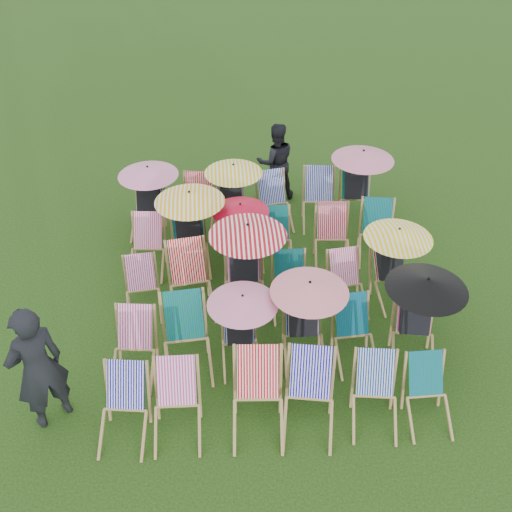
{
  "coord_description": "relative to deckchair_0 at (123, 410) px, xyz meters",
  "views": [
    {
      "loc": [
        -0.66,
        -6.7,
        6.26
      ],
      "look_at": [
        -0.14,
        0.2,
        0.9
      ],
      "focal_mm": 40.0,
      "sensor_mm": 36.0,
      "label": 1
    }
  ],
  "objects": [
    {
      "name": "deckchair_20",
      "position": [
        1.63,
        3.42,
        0.15
      ],
      "size": [
        0.97,
        1.03,
        1.15
      ],
      "rotation": [
        0.0,
        0.0,
        0.1
      ],
      "color": "#A17E4B",
      "rests_on": "ground"
    },
    {
      "name": "deckchair_9",
      "position": [
        2.43,
        1.17,
        0.23
      ],
      "size": [
        1.09,
        1.13,
        1.29
      ],
      "rotation": [
        0.0,
        0.0,
        -0.03
      ],
      "color": "#A17E4B",
      "rests_on": "ground"
    },
    {
      "name": "deckchair_17",
      "position": [
        4.02,
        2.33,
        0.21
      ],
      "size": [
        1.07,
        1.16,
        1.27
      ],
      "rotation": [
        0.0,
        0.0,
        0.2
      ],
      "color": "#A17E4B",
      "rests_on": "ground"
    },
    {
      "name": "deckchair_22",
      "position": [
        3.23,
        3.35,
        0.03
      ],
      "size": [
        0.71,
        0.93,
        0.96
      ],
      "rotation": [
        0.0,
        0.0,
        -0.09
      ],
      "color": "#A17E4B",
      "rests_on": "ground"
    },
    {
      "name": "deckchair_24",
      "position": [
        -0.0,
        4.55,
        0.23
      ],
      "size": [
        1.09,
        1.16,
        1.29
      ],
      "rotation": [
        0.0,
        0.0,
        -0.15
      ],
      "color": "#A17E4B",
      "rests_on": "ground"
    },
    {
      "name": "ground",
      "position": [
        1.97,
        2.2,
        -0.45
      ],
      "size": [
        100.0,
        100.0,
        0.0
      ],
      "primitive_type": "plane",
      "color": "black",
      "rests_on": "ground"
    },
    {
      "name": "deckchair_25",
      "position": [
        0.89,
        4.52,
        0.04
      ],
      "size": [
        0.8,
        1.01,
        0.99
      ],
      "rotation": [
        0.0,
        0.0,
        -0.16
      ],
      "color": "#A17E4B",
      "rests_on": "ground"
    },
    {
      "name": "deckchair_0",
      "position": [
        0.0,
        0.0,
        0.0
      ],
      "size": [
        0.71,
        0.91,
        0.91
      ],
      "rotation": [
        0.0,
        0.0,
        -0.13
      ],
      "color": "#A17E4B",
      "rests_on": "ground"
    },
    {
      "name": "deckchair_3",
      "position": [
        2.32,
        -0.04,
        0.04
      ],
      "size": [
        0.8,
        1.01,
        0.99
      ],
      "rotation": [
        0.0,
        0.0,
        -0.17
      ],
      "color": "#A17E4B",
      "rests_on": "ground"
    },
    {
      "name": "deckchair_19",
      "position": [
        0.79,
        3.45,
        0.28
      ],
      "size": [
        1.17,
        1.24,
        1.39
      ],
      "rotation": [
        0.0,
        0.0,
        0.1
      ],
      "color": "#A17E4B",
      "rests_on": "ground"
    },
    {
      "name": "deckchair_4",
      "position": [
        3.17,
        -0.03,
        -0.01
      ],
      "size": [
        0.7,
        0.9,
        0.9
      ],
      "rotation": [
        0.0,
        0.0,
        -0.13
      ],
      "color": "#A17E4B",
      "rests_on": "ground"
    },
    {
      "name": "deckchair_11",
      "position": [
        4.01,
        1.07,
        0.25
      ],
      "size": [
        1.13,
        1.2,
        1.34
      ],
      "rotation": [
        0.0,
        0.0,
        -0.17
      ],
      "color": "#A17E4B",
      "rests_on": "ground"
    },
    {
      "name": "deckchair_26",
      "position": [
        1.57,
        4.55,
        0.21
      ],
      "size": [
        1.07,
        1.15,
        1.27
      ],
      "rotation": [
        0.0,
        0.0,
        0.16
      ],
      "color": "#A17E4B",
      "rests_on": "ground"
    },
    {
      "name": "deckchair_13",
      "position": [
        0.8,
        2.32,
        0.06
      ],
      "size": [
        0.82,
        1.04,
        1.03
      ],
      "rotation": [
        0.0,
        0.0,
        0.15
      ],
      "color": "#A17E4B",
      "rests_on": "ground"
    },
    {
      "name": "deckchair_5",
      "position": [
        3.85,
        -0.06,
        -0.03
      ],
      "size": [
        0.58,
        0.8,
        0.85
      ],
      "rotation": [
        0.0,
        0.0,
        0.02
      ],
      "color": "#A17E4B",
      "rests_on": "ground"
    },
    {
      "name": "deckchair_27",
      "position": [
        2.35,
        4.59,
        0.02
      ],
      "size": [
        0.75,
        0.95,
        0.94
      ],
      "rotation": [
        0.0,
        0.0,
        0.15
      ],
      "color": "#A17E4B",
      "rests_on": "ground"
    },
    {
      "name": "deckchair_16",
      "position": [
        3.26,
        2.17,
        -0.02
      ],
      "size": [
        0.66,
        0.86,
        0.87
      ],
      "rotation": [
        0.0,
        0.0,
        0.11
      ],
      "color": "#A17E4B",
      "rests_on": "ground"
    },
    {
      "name": "deckchair_7",
      "position": [
        0.76,
        1.09,
        0.06
      ],
      "size": [
        0.76,
        1.0,
        1.03
      ],
      "rotation": [
        0.0,
        0.0,
        0.09
      ],
      "color": "#A17E4B",
      "rests_on": "ground"
    },
    {
      "name": "deckchair_2",
      "position": [
        1.68,
        -0.01,
        0.05
      ],
      "size": [
        0.73,
        0.97,
        1.01
      ],
      "rotation": [
        0.0,
        0.0,
        -0.07
      ],
      "color": "#A17E4B",
      "rests_on": "ground"
    },
    {
      "name": "deckchair_23",
      "position": [
        4.04,
        3.43,
        0.02
      ],
      "size": [
        0.77,
        0.97,
        0.95
      ],
      "rotation": [
        0.0,
        0.0,
        -0.17
      ],
      "color": "#A17E4B",
      "rests_on": "ground"
    },
    {
      "name": "deckchair_10",
      "position": [
        3.14,
        1.05,
        -0.0
      ],
      "size": [
        0.66,
        0.87,
        0.9
      ],
      "rotation": [
        0.0,
        0.0,
        0.08
      ],
      "color": "#A17E4B",
      "rests_on": "ground"
    },
    {
      "name": "deckchair_14",
      "position": [
        1.66,
        2.39,
        0.3
      ],
      "size": [
        1.2,
        1.25,
        1.42
      ],
      "rotation": [
        0.0,
        0.0,
        -0.03
      ],
      "color": "#A17E4B",
      "rests_on": "ground"
    },
    {
      "name": "deckchair_6",
      "position": [
        0.03,
        1.02,
        0.01
      ],
      "size": [
        0.71,
        0.91,
        0.92
      ],
      "rotation": [
        0.0,
        0.0,
        -0.12
      ],
      "color": "#A17E4B",
      "rests_on": "ground"
    },
    {
      "name": "deckchair_15",
      "position": [
        2.35,
        2.16,
        -0.01
      ],
      "size": [
        0.6,
        0.83,
        0.89
      ],
      "rotation": [
        0.0,
        0.0,
        -0.02
      ],
      "color": "#A17E4B",
      "rests_on": "ground"
    },
    {
      "name": "deckchair_1",
      "position": [
        0.66,
        -0.0,
        0.01
      ],
      "size": [
        0.63,
        0.87,
        0.93
      ],
      "rotation": [
        0.0,
        0.0,
        -0.02
      ],
      "color": "#A17E4B",
      "rests_on": "ground"
    },
    {
      "name": "deckchair_29",
      "position": [
        3.95,
        4.68,
        0.27
      ],
      "size": [
        1.16,
        1.22,
        1.38
      ],
      "rotation": [
        0.0,
        0.0,
        -0.06
      ],
      "color": "#A17E4B",
      "rests_on": "ground"
    },
    {
      "name": "deckchair_21",
      "position": [
        2.27,
        3.46,
        -0.02
      ],
      "size": [
        0.58,
        0.81,
        0.88
      ],
      "rotation": [
        0.0,
        0.0,
        0.0
      ],
      "color": "#A17E4B",
      "rests_on": "ground"
    },
    {
      "name": "deckchair_28",
      "position": [
        3.21,
        4.56,
        0.04
      ],
      "size": [
        0.74,
        0.97,
        1.0
      ],
      "rotation": [
        0.0,
        0.0,
        -0.09
      ],
      "color": "#A17E4B",
      "rests_on": "ground"
    },
    {
      "name": "deckchair_8",
      "position": [
        1.52,
        1.12,
        0.16
      ],
      "size": [
        0.98,
        1.02,
        1.16
      ],
      "rotation": [
        0.0,
        0.0,
        0.01
      ],
      "color": "#A17E4B",
      "rests_on": "ground"
    },
    {
      "name": "person_left",
      "position": [
        -0.99,
        0.32,
        0.49
      ],
      "size": [
        0.82,
        0.79,
        1.9
      ],
      "primitive_type": "imported",
      "rotation": [
        0.0,
        0.0,
        3.84
      ],
      "color": "black",
      "rests_on": "ground"
    },
    {
      "name": "deckchair_18",
      "position": [
        0.04,
        3.35,
        0.01
      ],
      "size": [
        0.69,
        0.9,
        0.92
      ],
      "rotation": [
        0.0,
        0.0,
        -0.1
      ],
      "color": "#A17E4B",
      "rests_on": "ground"
    },
    {
      "name": "person_rear",
      "position": [
        2.47,
        5.56,
        0.35
      ],
      "size": [
        0.84,
        0.68,
        1.61
      ],
      "primitive_type": "imported",
      "rotation": [
        0.0,
        0.0,
        3.24
      ],
      "color": "black",
      "rests_on": "ground"
    },
    {
      "name": "deckchair_12",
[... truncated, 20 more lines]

